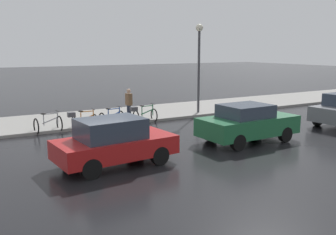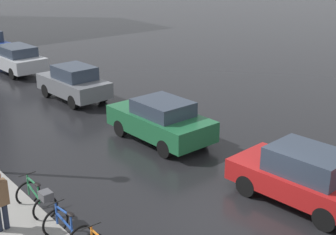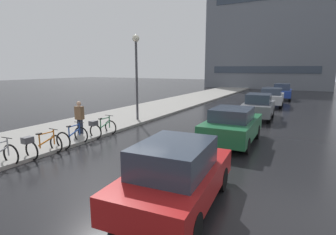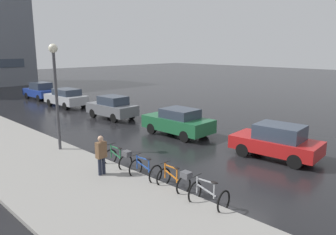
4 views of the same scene
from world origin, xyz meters
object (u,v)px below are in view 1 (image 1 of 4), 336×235
at_px(bicycle_nearest, 48,124).
at_px(car_green, 247,123).
at_px(bicycle_third, 112,118).
at_px(bicycle_farthest, 143,114).
at_px(bicycle_second, 82,120).
at_px(car_red, 114,142).
at_px(pedestrian, 129,103).
at_px(streetlamp, 199,53).

bearing_deg(bicycle_nearest, car_green, 49.42).
bearing_deg(bicycle_third, bicycle_farthest, 88.27).
height_order(bicycle_second, car_red, car_red).
relative_size(bicycle_third, bicycle_farthest, 0.85).
height_order(car_red, pedestrian, pedestrian).
xyz_separation_m(car_green, streetlamp, (-6.43, 1.97, 2.77)).
relative_size(bicycle_second, bicycle_third, 1.14).
xyz_separation_m(bicycle_farthest, car_red, (6.00, -4.02, 0.31)).
bearing_deg(car_red, bicycle_second, 172.80).
xyz_separation_m(bicycle_second, bicycle_third, (-0.08, 1.56, -0.08)).
bearing_deg(bicycle_second, pedestrian, 110.58).
relative_size(car_red, pedestrian, 2.37).
xyz_separation_m(bicycle_second, car_red, (5.97, -0.75, 0.32)).
bearing_deg(bicycle_third, car_red, -20.97).
distance_m(bicycle_farthest, streetlamp, 5.08).
distance_m(car_red, car_green, 6.05).
relative_size(pedestrian, streetlamp, 0.33).
bearing_deg(pedestrian, car_green, 18.62).
height_order(bicycle_third, pedestrian, pedestrian).
bearing_deg(pedestrian, bicycle_third, -53.75).
bearing_deg(car_green, bicycle_nearest, -130.58).
height_order(bicycle_second, pedestrian, pedestrian).
xyz_separation_m(bicycle_farthest, streetlamp, (-0.67, 3.99, 3.08)).
distance_m(pedestrian, streetlamp, 5.02).
distance_m(car_red, pedestrian, 8.01).
height_order(car_red, car_green, car_red).
relative_size(bicycle_farthest, car_green, 0.33).
relative_size(bicycle_nearest, bicycle_second, 0.90).
height_order(bicycle_nearest, car_green, car_green).
xyz_separation_m(bicycle_farthest, pedestrian, (-1.09, -0.28, 0.48)).
bearing_deg(car_green, bicycle_third, -147.39).
xyz_separation_m(bicycle_second, streetlamp, (-0.70, 7.25, 3.08)).
xyz_separation_m(bicycle_third, pedestrian, (-1.04, 1.41, 0.56)).
bearing_deg(car_red, bicycle_third, 159.03).
xyz_separation_m(car_red, car_green, (-0.23, 6.04, -0.00)).
distance_m(bicycle_third, car_red, 6.49).
bearing_deg(pedestrian, bicycle_nearest, -77.59).
relative_size(bicycle_second, pedestrian, 0.78).
bearing_deg(bicycle_second, bicycle_third, 93.01).
distance_m(bicycle_nearest, pedestrian, 4.67).
bearing_deg(car_red, car_green, 92.19).
xyz_separation_m(bicycle_nearest, bicycle_second, (0.12, 1.55, 0.08)).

